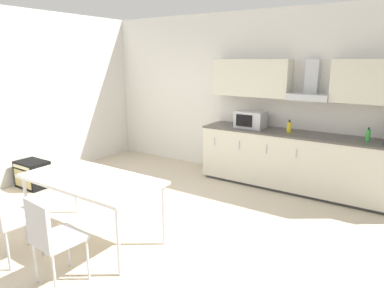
% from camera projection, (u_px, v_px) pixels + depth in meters
% --- Properties ---
extents(ground_plane, '(8.68, 8.17, 0.02)m').
position_uv_depth(ground_plane, '(146.00, 231.00, 4.23)').
color(ground_plane, beige).
extents(wall_back, '(6.94, 0.10, 2.87)m').
position_uv_depth(wall_back, '(245.00, 95.00, 6.13)').
color(wall_back, silver).
rests_on(wall_back, ground_plane).
extents(wall_left, '(0.10, 6.53, 2.87)m').
position_uv_depth(wall_left, '(2.00, 100.00, 5.45)').
color(wall_left, silver).
rests_on(wall_left, ground_plane).
extents(kitchen_counter, '(3.31, 0.67, 0.94)m').
position_uv_depth(kitchen_counter, '(301.00, 162.00, 5.43)').
color(kitchen_counter, '#333333').
rests_on(kitchen_counter, ground_plane).
extents(backsplash_tile, '(3.29, 0.02, 0.47)m').
position_uv_depth(backsplash_tile, '(310.00, 116.00, 5.51)').
color(backsplash_tile, silver).
rests_on(backsplash_tile, kitchen_counter).
extents(upper_wall_cabinets, '(3.29, 0.40, 0.62)m').
position_uv_depth(upper_wall_cabinets, '(311.00, 80.00, 5.24)').
color(upper_wall_cabinets, beige).
extents(microwave, '(0.48, 0.35, 0.28)m').
position_uv_depth(microwave, '(251.00, 119.00, 5.76)').
color(microwave, '#ADADB2').
rests_on(microwave, kitchen_counter).
extents(bottle_green, '(0.06, 0.06, 0.20)m').
position_uv_depth(bottle_green, '(368.00, 135.00, 4.81)').
color(bottle_green, green).
rests_on(bottle_green, kitchen_counter).
extents(bottle_yellow, '(0.08, 0.08, 0.20)m').
position_uv_depth(bottle_yellow, '(289.00, 127.00, 5.42)').
color(bottle_yellow, yellow).
rests_on(bottle_yellow, kitchen_counter).
extents(dining_table, '(1.64, 0.82, 0.76)m').
position_uv_depth(dining_table, '(91.00, 182.00, 3.88)').
color(dining_table, silver).
rests_on(dining_table, ground_plane).
extents(chair_near_right, '(0.44, 0.44, 0.87)m').
position_uv_depth(chair_near_right, '(50.00, 234.00, 3.09)').
color(chair_near_right, '#B2B2B7').
rests_on(chair_near_right, ground_plane).
extents(chair_near_left, '(0.44, 0.44, 0.87)m').
position_uv_depth(chair_near_left, '(6.00, 214.00, 3.48)').
color(chair_near_left, '#B2B2B7').
rests_on(chair_near_left, ground_plane).
extents(guitar_amp, '(0.52, 0.37, 0.44)m').
position_uv_depth(guitar_amp, '(33.00, 174.00, 5.64)').
color(guitar_amp, black).
rests_on(guitar_amp, ground_plane).
extents(pendant_lamp, '(0.32, 0.32, 0.22)m').
position_uv_depth(pendant_lamp, '(82.00, 71.00, 3.58)').
color(pendant_lamp, silver).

